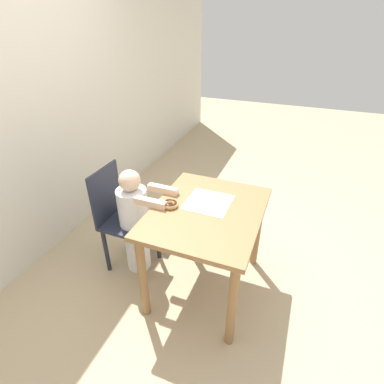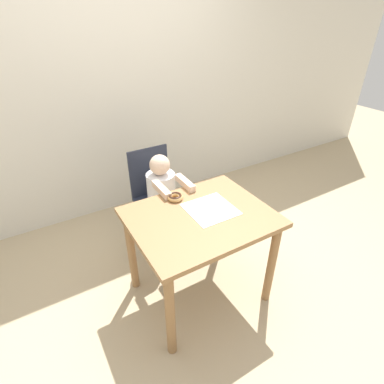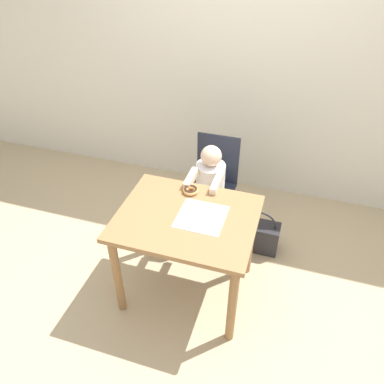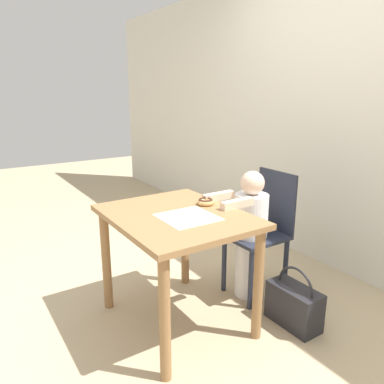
{
  "view_description": "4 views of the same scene",
  "coord_description": "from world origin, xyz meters",
  "px_view_note": "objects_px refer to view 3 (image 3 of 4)",
  "views": [
    {
      "loc": [
        -1.64,
        -0.53,
        1.92
      ],
      "look_at": [
        0.0,
        0.11,
        0.86
      ],
      "focal_mm": 28.0,
      "sensor_mm": 36.0,
      "label": 1
    },
    {
      "loc": [
        -0.87,
        -1.35,
        1.91
      ],
      "look_at": [
        0.0,
        0.11,
        0.86
      ],
      "focal_mm": 28.0,
      "sensor_mm": 36.0,
      "label": 2
    },
    {
      "loc": [
        0.6,
        -1.79,
        2.37
      ],
      "look_at": [
        0.0,
        0.11,
        0.86
      ],
      "focal_mm": 35.0,
      "sensor_mm": 36.0,
      "label": 3
    },
    {
      "loc": [
        1.85,
        -1.1,
        1.47
      ],
      "look_at": [
        0.0,
        0.11,
        0.86
      ],
      "focal_mm": 35.0,
      "sensor_mm": 36.0,
      "label": 4
    }
  ],
  "objects_px": {
    "donut": "(191,190)",
    "chair": "(214,188)",
    "child_figure": "(210,195)",
    "handbag": "(258,235)"
  },
  "relations": [
    {
      "from": "chair",
      "to": "child_figure",
      "type": "relative_size",
      "value": 0.97
    },
    {
      "from": "donut",
      "to": "chair",
      "type": "bearing_deg",
      "value": 82.88
    },
    {
      "from": "handbag",
      "to": "donut",
      "type": "bearing_deg",
      "value": -144.81
    },
    {
      "from": "child_figure",
      "to": "handbag",
      "type": "xyz_separation_m",
      "value": [
        0.44,
        0.0,
        -0.33
      ]
    },
    {
      "from": "donut",
      "to": "child_figure",
      "type": "bearing_deg",
      "value": 80.49
    },
    {
      "from": "chair",
      "to": "handbag",
      "type": "height_order",
      "value": "chair"
    },
    {
      "from": "chair",
      "to": "donut",
      "type": "xyz_separation_m",
      "value": [
        -0.06,
        -0.47,
        0.3
      ]
    },
    {
      "from": "child_figure",
      "to": "donut",
      "type": "xyz_separation_m",
      "value": [
        -0.06,
        -0.35,
        0.29
      ]
    },
    {
      "from": "donut",
      "to": "handbag",
      "type": "height_order",
      "value": "donut"
    },
    {
      "from": "child_figure",
      "to": "donut",
      "type": "bearing_deg",
      "value": -99.51
    }
  ]
}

